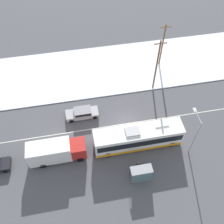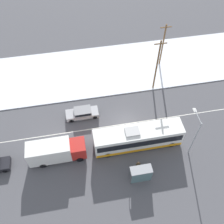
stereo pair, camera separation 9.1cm
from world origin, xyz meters
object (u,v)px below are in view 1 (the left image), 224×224
(streetlamp, at_px, (195,131))
(bus_shelter, at_px, (142,174))
(utility_pole_roadside, at_px, (157,65))
(city_bus, at_px, (138,137))
(pedestrian_at_stop, at_px, (138,164))
(utility_pole_snowlot, at_px, (162,45))
(sedan_car, at_px, (82,113))
(box_truck, at_px, (56,151))

(streetlamp, bearing_deg, bus_shelter, -156.69)
(streetlamp, xyz_separation_m, utility_pole_roadside, (-1.48, 11.65, 0.52))
(city_bus, distance_m, pedestrian_at_stop, 3.62)
(utility_pole_snowlot, bearing_deg, streetlamp, -93.83)
(sedan_car, distance_m, utility_pole_snowlot, 17.16)
(utility_pole_roadside, distance_m, utility_pole_snowlot, 5.88)
(utility_pole_roadside, bearing_deg, bus_shelter, -111.40)
(utility_pole_roadside, bearing_deg, city_bus, -117.14)
(box_truck, xyz_separation_m, bus_shelter, (9.96, -4.96, -0.09))
(bus_shelter, bearing_deg, city_bus, 80.84)
(pedestrian_at_stop, relative_size, bus_shelter, 0.62)
(box_truck, height_order, utility_pole_snowlot, utility_pole_snowlot)
(streetlamp, distance_m, utility_pole_roadside, 11.75)
(box_truck, xyz_separation_m, streetlamp, (17.23, -1.82, 2.53))
(pedestrian_at_stop, xyz_separation_m, streetlamp, (7.23, 1.52, 3.30))
(box_truck, height_order, utility_pole_roadside, utility_pole_roadside)
(city_bus, height_order, utility_pole_roadside, utility_pole_roadside)
(sedan_car, xyz_separation_m, pedestrian_at_stop, (5.98, -9.59, 0.20))
(sedan_car, bearing_deg, box_truck, 57.17)
(city_bus, distance_m, utility_pole_roadside, 11.34)
(box_truck, relative_size, bus_shelter, 2.78)
(box_truck, distance_m, streetlamp, 17.51)
(pedestrian_at_stop, height_order, bus_shelter, bus_shelter)
(sedan_car, distance_m, utility_pole_roadside, 12.90)
(box_truck, bearing_deg, city_bus, 0.64)
(utility_pole_roadside, height_order, utility_pole_snowlot, utility_pole_roadside)
(sedan_car, bearing_deg, utility_pole_roadside, -163.02)
(sedan_car, relative_size, utility_pole_snowlot, 0.59)
(city_bus, height_order, pedestrian_at_stop, city_bus)
(utility_pole_roadside, bearing_deg, sedan_car, -163.02)
(streetlamp, distance_m, utility_pole_snowlot, 16.91)
(streetlamp, bearing_deg, utility_pole_roadside, 97.25)
(box_truck, relative_size, utility_pole_roadside, 0.79)
(pedestrian_at_stop, xyz_separation_m, bus_shelter, (-0.05, -1.61, 0.68))
(streetlamp, bearing_deg, box_truck, 173.97)
(box_truck, bearing_deg, utility_pole_snowlot, 39.34)
(pedestrian_at_stop, bearing_deg, streetlamp, 11.88)
(pedestrian_at_stop, height_order, utility_pole_roadside, utility_pole_roadside)
(pedestrian_at_stop, relative_size, streetlamp, 0.24)
(city_bus, relative_size, pedestrian_at_stop, 7.21)
(city_bus, height_order, streetlamp, streetlamp)
(city_bus, xyz_separation_m, box_truck, (-10.78, -0.12, 0.06))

